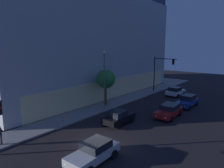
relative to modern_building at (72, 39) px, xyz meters
name	(u,v)px	position (x,y,z in m)	size (l,w,h in m)	color
ground_plane	(98,145)	(-14.25, -20.29, -10.08)	(120.00, 120.00, 0.00)	black
modern_building	(72,39)	(0.00, 0.00, 0.00)	(37.23, 22.73, 20.32)	#4C4C51
traffic_light_far_corner	(161,69)	(8.14, -15.22, -5.46)	(0.42, 4.44, 6.65)	black
street_lamp_sidewalk	(104,73)	(-6.28, -13.99, -4.96)	(0.44, 0.44, 7.91)	#5E5E5E
sidewalk_tree	(106,79)	(-4.90, -13.05, -6.03)	(2.74, 2.74, 5.29)	brown
pedestrian_waiting	(0,133)	(-19.84, -13.87, -8.91)	(0.36, 0.36, 1.72)	#4C473D
car_silver	(94,152)	(-16.40, -21.88, -9.29)	(4.46, 2.17, 1.55)	#B7BABF
car_black	(118,117)	(-9.20, -18.64, -9.29)	(4.07, 2.12, 1.59)	black
car_red	(169,110)	(-3.34, -22.03, -9.27)	(4.72, 2.32, 1.55)	maroon
car_blue	(187,101)	(2.53, -22.31, -9.24)	(4.72, 2.09, 1.69)	navy
car_white	(175,91)	(7.97, -18.29, -9.28)	(4.31, 2.33, 1.59)	silver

